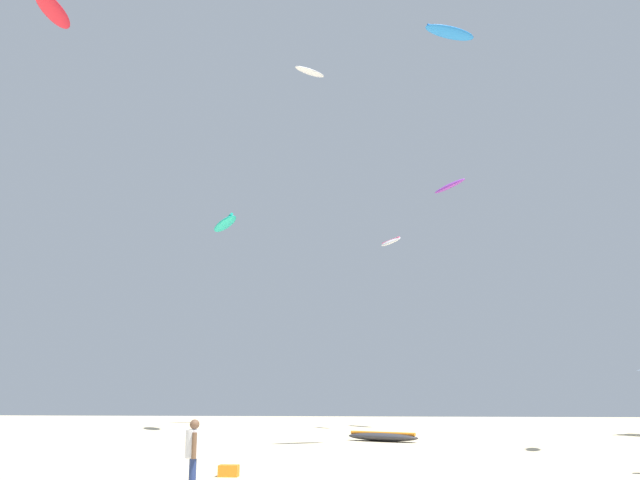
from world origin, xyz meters
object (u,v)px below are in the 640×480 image
Objects in this scene: person_foreground at (193,451)px; kite_grounded_near at (382,437)px; cooler_box at (229,471)px; kite_aloft_2 at (225,224)px; kite_aloft_4 at (449,186)px; kite_aloft_3 at (391,242)px; kite_aloft_6 at (53,10)px; kite_aloft_1 at (310,72)px; kite_aloft_5 at (450,32)px.

person_foreground reaches higher than kite_grounded_near.
kite_aloft_2 is at bearing 104.54° from cooler_box.
kite_aloft_2 is 16.25m from kite_aloft_4.
kite_grounded_near is (4.53, 18.19, -0.78)m from person_foreground.
kite_aloft_3 is at bearing 77.50° from cooler_box.
kite_aloft_6 is (-8.28, -9.52, 10.50)m from kite_aloft_2.
kite_grounded_near is 18.37m from kite_aloft_2.
kite_aloft_2 is (-5.09, -6.08, -14.25)m from kite_aloft_1.
kite_aloft_6 is at bearing -131.02° from kite_aloft_2.
kite_aloft_5 is at bearing -95.78° from kite_aloft_4.
kite_grounded_near reaches higher than cooler_box.
kite_aloft_2 is at bearing -168.25° from kite_aloft_3.
cooler_box is at bearing -75.46° from kite_aloft_2.
person_foreground is 0.50× the size of kite_aloft_4.
kite_aloft_1 is 0.98× the size of kite_aloft_5.
kite_aloft_4 is (10.40, -2.53, -10.86)m from kite_aloft_1.
kite_aloft_5 reaches higher than kite_aloft_4.
kite_aloft_4 reaches higher than kite_aloft_2.
kite_aloft_1 is at bearing 110.62° from kite_grounded_near.
kite_aloft_2 is 1.26× the size of kite_aloft_4.
kite_aloft_2 is 1.13× the size of kite_aloft_6.
kite_grounded_near is 15.84m from kite_aloft_3.
person_foreground is 22.78m from kite_aloft_5.
cooler_box is at bearing -110.82° from kite_aloft_4.
cooler_box is 0.24× the size of kite_aloft_3.
kite_grounded_near is at bearing 57.49° from person_foreground.
kite_aloft_4 is at bearing 84.22° from kite_aloft_5.
kite_aloft_3 reaches higher than person_foreground.
kite_aloft_2 is (-10.23, 7.59, 13.24)m from kite_grounded_near.
cooler_box is at bearing -134.18° from kite_aloft_5.
kite_aloft_1 reaches higher than kite_aloft_6.
person_foreground is at bearing -90.52° from cooler_box.
kite_aloft_6 is at bearing 112.17° from person_foreground.
kite_aloft_6 is (-19.43, -11.84, 11.41)m from kite_aloft_3.
kite_aloft_5 is at bearing -45.35° from kite_aloft_2.
kite_aloft_6 is at bearing -151.21° from kite_aloft_4.
person_foreground is 0.64× the size of kite_aloft_5.
kite_aloft_6 is at bearing 168.76° from kite_aloft_5.
kite_aloft_3 is at bearing 11.75° from kite_aloft_2.
kite_aloft_3 is 6.24m from kite_aloft_4.
kite_aloft_4 is at bearing 64.69° from kite_grounded_near.
cooler_box is at bearing -88.68° from kite_aloft_1.
kite_grounded_near is at bearing -115.31° from kite_aloft_4.
kite_aloft_6 reaches higher than cooler_box.
person_foreground is 0.39× the size of kite_aloft_2.
kite_aloft_3 is 17.53m from kite_aloft_5.
kite_aloft_2 is at bearing 48.98° from kite_aloft_6.
kite_aloft_5 is at bearing -66.61° from kite_aloft_1.
kite_aloft_1 reaches higher than cooler_box.
kite_aloft_6 reaches higher than kite_aloft_4.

